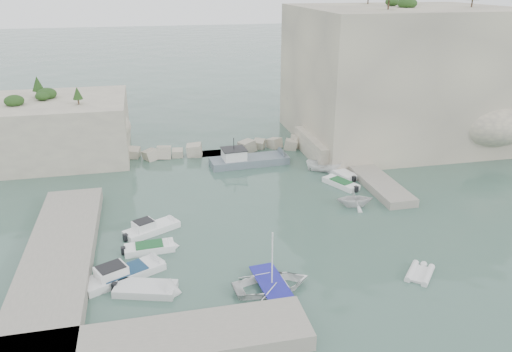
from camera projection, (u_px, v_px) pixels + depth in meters
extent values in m
plane|color=#406054|center=(271.00, 234.00, 42.62)|extent=(400.00, 400.00, 0.00)
cube|color=beige|center=(399.00, 75.00, 64.98)|extent=(26.00, 22.00, 17.00)
cube|color=beige|center=(338.00, 145.00, 61.11)|extent=(8.00, 10.00, 2.50)
cube|color=beige|center=(59.00, 128.00, 59.88)|extent=(16.00, 14.00, 7.00)
cube|color=#9E9689|center=(59.00, 257.00, 38.04)|extent=(5.00, 24.00, 1.10)
cube|color=#9E9689|center=(158.00, 344.00, 29.05)|extent=(18.00, 4.00, 1.10)
cube|color=#9E9689|center=(369.00, 175.00, 54.28)|extent=(3.00, 16.00, 0.80)
cube|color=beige|center=(220.00, 147.00, 62.08)|extent=(28.00, 3.00, 1.40)
imported|color=white|center=(272.00, 289.00, 35.08)|extent=(5.84, 4.41, 1.14)
imported|color=white|center=(354.00, 206.00, 47.78)|extent=(3.88, 3.48, 1.83)
imported|color=white|center=(323.00, 172.00, 56.20)|extent=(4.24, 3.24, 1.55)
cylinder|color=white|center=(272.00, 256.00, 34.09)|extent=(0.10, 0.10, 4.20)
cone|color=#1E4219|center=(37.00, 83.00, 59.38)|extent=(1.40, 1.40, 1.75)
cone|color=#1E4219|center=(77.00, 93.00, 55.99)|extent=(1.12, 1.12, 1.40)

